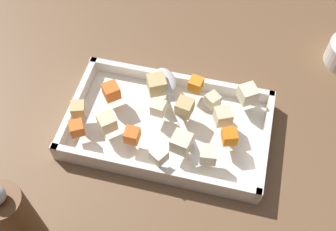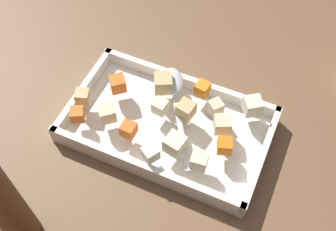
% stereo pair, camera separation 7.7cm
% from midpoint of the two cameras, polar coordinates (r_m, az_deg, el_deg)
% --- Properties ---
extents(ground_plane, '(4.00, 4.00, 0.00)m').
position_cam_midpoint_polar(ground_plane, '(0.81, -2.92, -2.54)').
color(ground_plane, brown).
extents(baking_dish, '(0.38, 0.22, 0.04)m').
position_cam_midpoint_polar(baking_dish, '(0.80, -2.74, -1.80)').
color(baking_dish, white).
rests_on(baking_dish, ground_plane).
extents(carrot_chunk_near_right, '(0.03, 0.03, 0.03)m').
position_cam_midpoint_polar(carrot_chunk_near_right, '(0.75, -7.81, -2.87)').
color(carrot_chunk_near_right, orange).
rests_on(carrot_chunk_near_right, baking_dish).
extents(carrot_chunk_back_center, '(0.03, 0.03, 0.03)m').
position_cam_midpoint_polar(carrot_chunk_back_center, '(0.75, 5.40, -3.05)').
color(carrot_chunk_back_center, orange).
rests_on(carrot_chunk_back_center, baking_dish).
extents(carrot_chunk_near_left, '(0.03, 0.03, 0.02)m').
position_cam_midpoint_polar(carrot_chunk_near_left, '(0.81, 1.08, 4.06)').
color(carrot_chunk_near_left, orange).
rests_on(carrot_chunk_near_left, baking_dish).
extents(carrot_chunk_far_left, '(0.04, 0.04, 0.03)m').
position_cam_midpoint_polar(carrot_chunk_far_left, '(0.81, -10.38, 3.04)').
color(carrot_chunk_far_left, orange).
rests_on(carrot_chunk_far_left, baking_dish).
extents(carrot_chunk_corner_sw, '(0.03, 0.03, 0.02)m').
position_cam_midpoint_polar(carrot_chunk_corner_sw, '(0.78, -15.00, -1.88)').
color(carrot_chunk_corner_sw, orange).
rests_on(carrot_chunk_corner_sw, baking_dish).
extents(potato_chunk_near_spoon, '(0.03, 0.03, 0.03)m').
position_cam_midpoint_polar(potato_chunk_near_spoon, '(0.77, -0.58, 0.94)').
color(potato_chunk_near_spoon, tan).
rests_on(potato_chunk_near_spoon, baking_dish).
extents(potato_chunk_center, '(0.05, 0.05, 0.03)m').
position_cam_midpoint_polar(potato_chunk_center, '(0.80, -4.26, 4.02)').
color(potato_chunk_center, tan).
rests_on(potato_chunk_center, baking_dish).
extents(potato_chunk_mid_right, '(0.04, 0.04, 0.03)m').
position_cam_midpoint_polar(potato_chunk_mid_right, '(0.77, -11.08, -1.10)').
color(potato_chunk_mid_right, beige).
rests_on(potato_chunk_mid_right, baking_dish).
extents(potato_chunk_heap_top, '(0.03, 0.03, 0.02)m').
position_cam_midpoint_polar(potato_chunk_heap_top, '(0.79, 3.28, 1.91)').
color(potato_chunk_heap_top, beige).
rests_on(potato_chunk_heap_top, baking_dish).
extents(potato_chunk_corner_nw, '(0.03, 0.03, 0.03)m').
position_cam_midpoint_polar(potato_chunk_corner_nw, '(0.80, -14.73, 0.63)').
color(potato_chunk_corner_nw, tan).
rests_on(potato_chunk_corner_nw, baking_dish).
extents(potato_chunk_heap_side, '(0.04, 0.04, 0.03)m').
position_cam_midpoint_polar(potato_chunk_heap_side, '(0.76, 4.60, -0.30)').
color(potato_chunk_heap_side, beige).
rests_on(potato_chunk_heap_side, baking_dish).
extents(potato_chunk_corner_ne, '(0.04, 0.04, 0.03)m').
position_cam_midpoint_polar(potato_chunk_corner_ne, '(0.73, -1.18, -3.89)').
color(potato_chunk_corner_ne, beige).
rests_on(potato_chunk_corner_ne, baking_dish).
extents(potato_chunk_rim_edge, '(0.04, 0.04, 0.03)m').
position_cam_midpoint_polar(potato_chunk_rim_edge, '(0.80, 8.04, 2.72)').
color(potato_chunk_rim_edge, beige).
rests_on(potato_chunk_rim_edge, baking_dish).
extents(potato_chunk_corner_se, '(0.03, 0.03, 0.03)m').
position_cam_midpoint_polar(potato_chunk_corner_se, '(0.72, 2.43, -5.55)').
color(potato_chunk_corner_se, beige).
rests_on(potato_chunk_corner_se, baking_dish).
extents(parsnip_chunk_far_right, '(0.03, 0.03, 0.03)m').
position_cam_midpoint_polar(parsnip_chunk_far_right, '(0.73, -4.30, -5.62)').
color(parsnip_chunk_far_right, silver).
rests_on(parsnip_chunk_far_right, baking_dish).
extents(parsnip_chunk_front_center, '(0.03, 0.03, 0.03)m').
position_cam_midpoint_polar(parsnip_chunk_front_center, '(0.78, -4.13, 0.85)').
color(parsnip_chunk_front_center, beige).
rests_on(parsnip_chunk_front_center, baking_dish).
extents(serving_spoon, '(0.14, 0.21, 0.02)m').
position_cam_midpoint_polar(serving_spoon, '(0.81, -2.82, 3.70)').
color(serving_spoon, silver).
rests_on(serving_spoon, baking_dish).
extents(pepper_mill, '(0.05, 0.05, 0.25)m').
position_cam_midpoint_polar(pepper_mill, '(0.65, -22.09, -14.48)').
color(pepper_mill, brown).
rests_on(pepper_mill, ground_plane).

